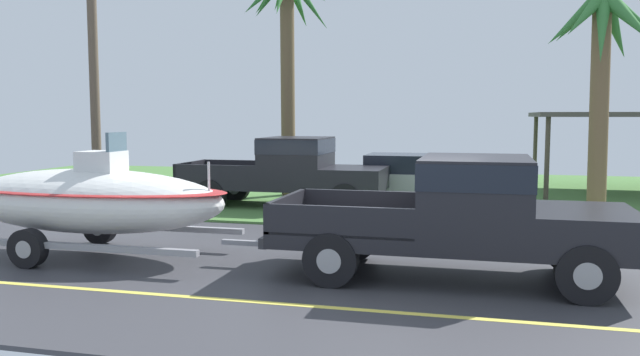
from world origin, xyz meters
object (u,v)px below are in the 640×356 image
Objects in this scene: boat_on_trailer at (89,200)px; carport_awning at (637,116)px; pickup_truck_towing at (473,212)px; palm_tree_mid at (603,44)px; utility_pole at (94,61)px; parked_pickup_background at (295,169)px; palm_tree_far_left at (286,21)px; parked_sedan_far at (420,180)px.

carport_awning reaches higher than boat_on_trailer.
palm_tree_mid is at bearing 64.99° from pickup_truck_towing.
utility_pole is (-2.97, 4.75, 2.84)m from boat_on_trailer.
utility_pole reaches higher than carport_awning.
palm_tree_mid is at bearing 4.07° from utility_pole.
palm_tree_mid is (7.35, -0.99, 2.99)m from parked_pickup_background.
carport_awning is (9.45, 5.37, 1.40)m from parked_pickup_background.
utility_pole reaches higher than palm_tree_far_left.
parked_pickup_background is at bearing -150.39° from carport_awning.
boat_on_trailer reaches higher than pickup_truck_towing.
utility_pole reaches higher than boat_on_trailer.
boat_on_trailer reaches higher than parked_pickup_background.
utility_pole is at bearing -133.69° from palm_tree_far_left.
palm_tree_far_left is at bearing 122.72° from pickup_truck_towing.
palm_tree_mid is at bearing -7.70° from parked_pickup_background.
carport_awning is (11.26, 11.97, 1.45)m from boat_on_trailer.
carport_awning is 11.20m from palm_tree_far_left.
parked_pickup_background is at bearing -67.29° from palm_tree_far_left.
carport_awning is 16.02m from utility_pole.
carport_awning is at bearing 68.50° from pickup_truck_towing.
palm_tree_far_left is (-10.36, -3.18, 2.81)m from carport_awning.
boat_on_trailer is 0.88× the size of palm_tree_far_left.
palm_tree_far_left is at bearing 173.93° from parked_sedan_far.
parked_pickup_background is 0.82× the size of palm_tree_far_left.
pickup_truck_towing is 12.95m from carport_awning.
palm_tree_mid is (2.62, 5.61, 3.01)m from pickup_truck_towing.
palm_tree_mid is 0.74× the size of utility_pole.
boat_on_trailer reaches higher than parked_sedan_far.
parked_sedan_far is at bearing 24.54° from utility_pole.
palm_tree_far_left reaches higher than boat_on_trailer.
parked_sedan_far is 6.14m from palm_tree_far_left.
pickup_truck_towing is 11.27m from palm_tree_far_left.
parked_pickup_background is 3.61m from parked_sedan_far.
pickup_truck_towing is at bearing -115.01° from palm_tree_mid.
palm_tree_far_left is (-4.05, 0.43, 4.59)m from parked_sedan_far.
palm_tree_far_left is (-0.92, 2.19, 4.21)m from parked_pickup_background.
utility_pole is at bearing -155.46° from parked_sedan_far.
parked_pickup_background is 8.00m from palm_tree_mid.
palm_tree_mid is 0.78× the size of palm_tree_far_left.
utility_pole is (-7.92, -3.61, 3.17)m from parked_sedan_far.
boat_on_trailer is 16.50m from carport_awning.
parked_pickup_background is 0.78× the size of utility_pole.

